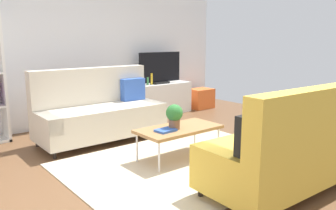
{
  "coord_description": "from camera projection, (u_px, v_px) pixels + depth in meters",
  "views": [
    {
      "loc": [
        -2.63,
        -3.07,
        1.54
      ],
      "look_at": [
        0.25,
        0.5,
        0.65
      ],
      "focal_mm": 36.42,
      "sensor_mm": 36.0,
      "label": 1
    }
  ],
  "objects": [
    {
      "name": "ground_plane",
      "position": [
        178.0,
        164.0,
        4.26
      ],
      "size": [
        7.68,
        7.68,
        0.0
      ],
      "primitive_type": "plane",
      "color": "brown"
    },
    {
      "name": "wall_far",
      "position": [
        77.0,
        44.0,
        6.13
      ],
      "size": [
        6.4,
        0.12,
        2.9
      ],
      "primitive_type": "cube",
      "color": "silver",
      "rests_on": "ground_plane"
    },
    {
      "name": "area_rug",
      "position": [
        186.0,
        163.0,
        4.28
      ],
      "size": [
        2.9,
        2.2,
        0.01
      ],
      "primitive_type": "cube",
      "color": "beige",
      "rests_on": "ground_plane"
    },
    {
      "name": "couch_beige",
      "position": [
        100.0,
        112.0,
        5.23
      ],
      "size": [
        1.9,
        0.84,
        1.1
      ],
      "rotation": [
        0.0,
        0.0,
        3.14
      ],
      "color": "beige",
      "rests_on": "ground_plane"
    },
    {
      "name": "couch_green",
      "position": [
        291.0,
        148.0,
        3.47
      ],
      "size": [
        1.93,
        0.91,
        1.1
      ],
      "rotation": [
        0.0,
        0.0,
        -0.04
      ],
      "color": "gold",
      "rests_on": "ground_plane"
    },
    {
      "name": "coffee_table",
      "position": [
        179.0,
        129.0,
        4.39
      ],
      "size": [
        1.1,
        0.56,
        0.42
      ],
      "color": "#9E7042",
      "rests_on": "ground_plane"
    },
    {
      "name": "tv_console",
      "position": [
        159.0,
        99.0,
        7.07
      ],
      "size": [
        1.4,
        0.44,
        0.64
      ],
      "primitive_type": "cube",
      "color": "silver",
      "rests_on": "ground_plane"
    },
    {
      "name": "tv",
      "position": [
        160.0,
        68.0,
        6.93
      ],
      "size": [
        1.0,
        0.2,
        0.64
      ],
      "color": "black",
      "rests_on": "tv_console"
    },
    {
      "name": "storage_trunk",
      "position": [
        201.0,
        98.0,
        7.69
      ],
      "size": [
        0.52,
        0.4,
        0.44
      ],
      "primitive_type": "cube",
      "color": "orange",
      "rests_on": "ground_plane"
    },
    {
      "name": "potted_plant",
      "position": [
        174.0,
        115.0,
        4.28
      ],
      "size": [
        0.21,
        0.21,
        0.32
      ],
      "color": "brown",
      "rests_on": "coffee_table"
    },
    {
      "name": "table_book_0",
      "position": [
        166.0,
        130.0,
        4.2
      ],
      "size": [
        0.25,
        0.2,
        0.03
      ],
      "primitive_type": "cube",
      "rotation": [
        0.0,
        0.0,
        0.08
      ],
      "color": "#3359B2",
      "rests_on": "coffee_table"
    },
    {
      "name": "vase_0",
      "position": [
        134.0,
        81.0,
        6.67
      ],
      "size": [
        0.1,
        0.1,
        0.19
      ],
      "primitive_type": "cylinder",
      "color": "silver",
      "rests_on": "tv_console"
    },
    {
      "name": "bottle_0",
      "position": [
        144.0,
        81.0,
        6.7
      ],
      "size": [
        0.05,
        0.05,
        0.19
      ],
      "primitive_type": "cylinder",
      "color": "#262626",
      "rests_on": "tv_console"
    },
    {
      "name": "bottle_1",
      "position": [
        148.0,
        81.0,
        6.76
      ],
      "size": [
        0.05,
        0.05,
        0.16
      ],
      "primitive_type": "cylinder",
      "color": "#3F8C4C",
      "rests_on": "tv_console"
    },
    {
      "name": "bottle_2",
      "position": [
        152.0,
        79.0,
        6.81
      ],
      "size": [
        0.05,
        0.05,
        0.23
      ],
      "primitive_type": "cylinder",
      "color": "gold",
      "rests_on": "tv_console"
    }
  ]
}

